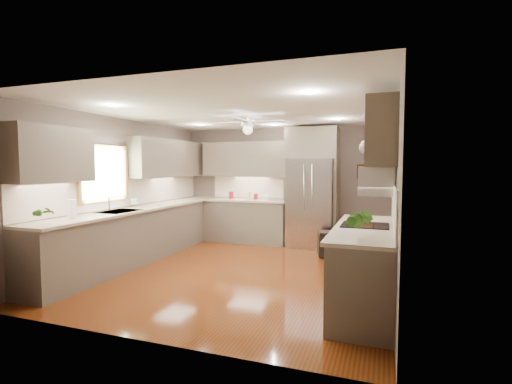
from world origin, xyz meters
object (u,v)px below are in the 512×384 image
Objects in this scene: soap_bottle at (136,201)px; stool at (328,244)px; potted_plant_right at (360,220)px; paper_towel at (72,208)px; canister_c at (249,195)px; bowl at (266,199)px; microwave at (376,181)px; refrigerator at (312,189)px; canister_d at (256,197)px; canister_a at (231,195)px; potted_plant_left at (44,212)px.

soap_bottle is 3.57m from stool.
potted_plant_right is 3.87m from paper_towel.
canister_c is at bearing 71.06° from paper_towel.
bowl is 0.73× the size of paper_towel.
microwave is 4.10m from paper_towel.
canister_c is 0.07× the size of refrigerator.
canister_c is 1.22× the size of canister_d.
bowl is 0.43× the size of stool.
microwave is at bearing -65.98° from stool.
soap_bottle is at bearing -114.63° from canister_a.
soap_bottle reaches higher than canister_c.
soap_bottle is (-0.96, -2.09, 0.02)m from canister_a.
refrigerator is (2.64, 4.03, 0.10)m from potted_plant_left.
canister_a is 2.30m from soap_bottle.
potted_plant_right is (2.44, -3.74, 0.12)m from canister_d.
soap_bottle is at bearing -125.99° from canister_d.
soap_bottle reaches higher than canister_a.
soap_bottle is 0.76× the size of paper_towel.
canister_c is 1.42m from refrigerator.
canister_c reaches higher than canister_a.
soap_bottle is 2.00m from potted_plant_left.
soap_bottle is 1.53m from paper_towel.
microwave is at bearing -41.28° from canister_a.
paper_towel is (-3.86, 0.10, -0.04)m from potted_plant_right.
canister_d reaches higher than stool.
potted_plant_right is 0.66× the size of microwave.
canister_c reaches higher than stool.
paper_towel is (0.12, -1.52, 0.04)m from soap_bottle.
canister_d is 0.66× the size of soap_bottle.
microwave is (1.33, -2.71, 0.29)m from refrigerator.
refrigerator reaches higher than potted_plant_right.
canister_a reaches higher than stool.
potted_plant_right is (3.02, -3.72, 0.10)m from canister_a.
potted_plant_right is 4.31m from bowl.
potted_plant_right is at bearing -59.41° from bowl.
canister_c is (0.41, 0.03, 0.01)m from canister_a.
microwave reaches higher than canister_a.
potted_plant_left is 4.82m from refrigerator.
canister_d is 1.26m from refrigerator.
potted_plant_left is 4.58m from stool.
canister_d is 4.34m from potted_plant_left.
refrigerator is (1.82, -0.05, 0.17)m from canister_a.
canister_a is at bearing 65.37° from soap_bottle.
canister_c is at bearing 175.90° from canister_d.
stool is at bearing -20.05° from canister_a.
soap_bottle is (-1.54, -2.11, 0.04)m from canister_d.
potted_plant_left is at bearing -86.07° from soap_bottle.
canister_a is 1.20× the size of canister_d.
potted_plant_left reaches higher than canister_c.
potted_plant_right is at bearing -71.86° from refrigerator.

